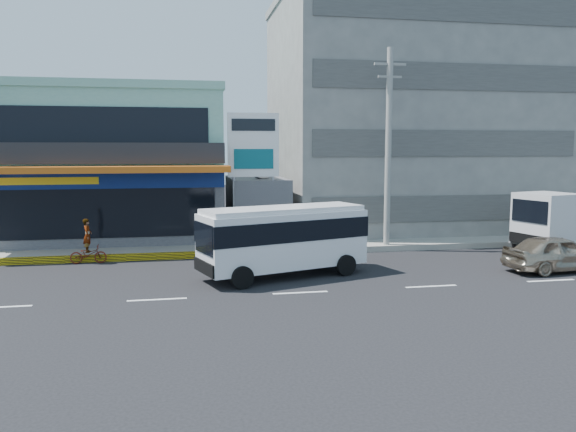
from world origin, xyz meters
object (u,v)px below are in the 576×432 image
object	(u,v)px
billboard	(253,152)
sedan	(557,253)
shop_building	(111,168)
concrete_building	(406,119)
minibus	(284,235)
utility_pole_near	(388,148)
satellite_dish	(259,177)
motorcycle_rider	(88,249)

from	to	relation	value
billboard	sedan	size ratio (longest dim) A/B	1.53
shop_building	sedan	world-z (taller)	shop_building
concrete_building	minibus	xyz separation A→B (m)	(-10.13, -12.35, -5.32)
shop_building	concrete_building	distance (m)	18.28
shop_building	utility_pole_near	xyz separation A→B (m)	(14.00, -6.55, 1.15)
concrete_building	sedan	size ratio (longest dim) A/B	3.55
shop_building	minibus	size ratio (longest dim) A/B	1.76
satellite_dish	motorcycle_rider	distance (m)	9.73
shop_building	utility_pole_near	size ratio (longest dim) A/B	1.24
concrete_building	satellite_dish	size ratio (longest dim) A/B	10.67
satellite_dish	sedan	distance (m)	15.04
utility_pole_near	sedan	world-z (taller)	utility_pole_near
shop_building	motorcycle_rider	world-z (taller)	shop_building
billboard	utility_pole_near	distance (m)	6.75
billboard	sedan	bearing A→B (deg)	-33.09
satellite_dish	billboard	distance (m)	2.31
minibus	sedan	world-z (taller)	minibus
concrete_building	utility_pole_near	world-z (taller)	concrete_building
concrete_building	motorcycle_rider	xyz separation A→B (m)	(-18.28, -8.20, -6.33)
concrete_building	utility_pole_near	distance (m)	8.79
shop_building	concrete_building	xyz separation A→B (m)	(18.00, 1.05, 3.00)
utility_pole_near	motorcycle_rider	distance (m)	14.98
concrete_building	satellite_dish	world-z (taller)	concrete_building
shop_building	satellite_dish	size ratio (longest dim) A/B	8.27
billboard	minibus	bearing A→B (deg)	-86.77
satellite_dish	utility_pole_near	size ratio (longest dim) A/B	0.15
satellite_dish	shop_building	bearing A→B (deg)	159.79
sedan	shop_building	bearing A→B (deg)	53.19
concrete_building	sedan	bearing A→B (deg)	-84.43
satellite_dish	sedan	bearing A→B (deg)	-40.01
minibus	concrete_building	bearing A→B (deg)	50.65
motorcycle_rider	satellite_dish	bearing A→B (deg)	26.89
sedan	motorcycle_rider	xyz separation A→B (m)	(-19.60, 5.30, -0.10)
sedan	motorcycle_rider	size ratio (longest dim) A/B	2.23
utility_pole_near	satellite_dish	bearing A→B (deg)	149.04
satellite_dish	sedan	size ratio (longest dim) A/B	0.33
shop_building	minibus	bearing A→B (deg)	-55.14
minibus	sedan	xyz separation A→B (m)	(11.45, -1.15, -0.91)
minibus	motorcycle_rider	size ratio (longest dim) A/B	3.49
sedan	motorcycle_rider	bearing A→B (deg)	70.85
shop_building	billboard	distance (m)	8.92
sedan	satellite_dish	bearing A→B (deg)	45.97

